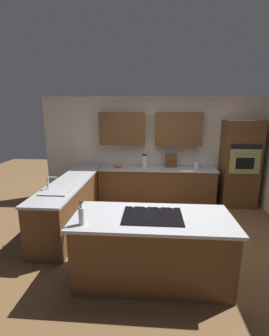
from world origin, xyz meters
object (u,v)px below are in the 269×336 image
object	(u,v)px
sink_unit	(59,189)
cooktop	(153,216)
mixing_bowl	(118,165)
wall_oven	(239,164)
oil_bottle	(82,215)
blender	(144,162)
kettle	(197,165)
spice_rack	(171,161)

from	to	relation	value
sink_unit	cooktop	xyz separation A→B (m)	(-1.62, 0.97, -0.01)
cooktop	mixing_bowl	xyz separation A→B (m)	(0.85, -2.77, 0.05)
wall_oven	mixing_bowl	xyz separation A→B (m)	(2.90, 0.02, -0.07)
wall_oven	oil_bottle	size ratio (longest dim) A/B	7.00
cooktop	blender	distance (m)	2.78
wall_oven	kettle	distance (m)	1.00
wall_oven	spice_rack	world-z (taller)	wall_oven
cooktop	mixing_bowl	distance (m)	2.89
kettle	oil_bottle	xyz separation A→B (m)	(1.89, 3.06, 0.03)
sink_unit	mixing_bowl	distance (m)	1.96
cooktop	oil_bottle	bearing A→B (deg)	19.15
cooktop	spice_rack	world-z (taller)	spice_rack
wall_oven	blender	distance (m)	2.25
sink_unit	oil_bottle	distance (m)	1.49
blender	spice_rack	distance (m)	0.66
wall_oven	blender	xyz separation A→B (m)	(2.25, 0.02, 0.02)
spice_rack	kettle	size ratio (longest dim) A/B	1.87
wall_oven	sink_unit	distance (m)	4.10
wall_oven	blender	bearing A→B (deg)	0.52
wall_oven	spice_rack	distance (m)	1.60
cooktop	wall_oven	bearing A→B (deg)	-126.40
sink_unit	mixing_bowl	size ratio (longest dim) A/B	3.57
spice_rack	kettle	bearing A→B (deg)	170.09
sink_unit	cooktop	bearing A→B (deg)	149.22
kettle	mixing_bowl	bearing A→B (deg)	0.00
sink_unit	spice_rack	distance (m)	2.82
sink_unit	mixing_bowl	world-z (taller)	sink_unit
sink_unit	oil_bottle	bearing A→B (deg)	121.91
cooktop	spice_rack	xyz separation A→B (m)	(-0.45, -2.87, 0.16)
wall_oven	spice_rack	size ratio (longest dim) A/B	6.26
mixing_bowl	spice_rack	xyz separation A→B (m)	(-1.30, -0.10, 0.11)
mixing_bowl	kettle	size ratio (longest dim) A/B	1.12
wall_oven	sink_unit	size ratio (longest dim) A/B	2.92
sink_unit	spice_rack	size ratio (longest dim) A/B	2.14
sink_unit	kettle	bearing A→B (deg)	-146.13
cooktop	oil_bottle	world-z (taller)	oil_bottle
mixing_bowl	oil_bottle	world-z (taller)	oil_bottle
wall_oven	blender	size ratio (longest dim) A/B	6.24
mixing_bowl	spice_rack	world-z (taller)	spice_rack
blender	mixing_bowl	world-z (taller)	blender
blender	oil_bottle	bearing A→B (deg)	78.10
sink_unit	blender	xyz separation A→B (m)	(-1.43, -1.80, 0.12)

